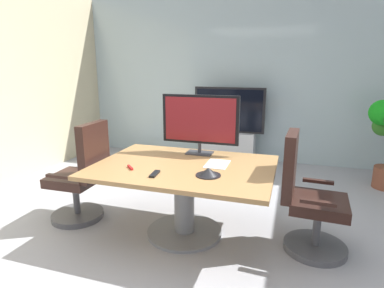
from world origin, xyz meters
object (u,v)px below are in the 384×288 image
(conference_table, at_px, (184,183))
(tv_monitor, at_px, (200,121))
(conference_phone, at_px, (208,172))
(wall_display_unit, at_px, (229,138))
(office_chair_right, at_px, (308,203))
(office_chair_left, at_px, (82,180))
(remote_control, at_px, (155,174))

(conference_table, relative_size, tv_monitor, 2.03)
(conference_phone, bearing_deg, wall_display_unit, 97.71)
(conference_table, bearing_deg, office_chair_right, 4.00)
(wall_display_unit, relative_size, conference_phone, 5.95)
(tv_monitor, distance_m, wall_display_unit, 2.20)
(tv_monitor, bearing_deg, wall_display_unit, 92.70)
(wall_display_unit, distance_m, conference_phone, 2.81)
(office_chair_left, xyz_separation_m, office_chair_right, (2.30, 0.13, 0.00))
(tv_monitor, xyz_separation_m, remote_control, (-0.18, -0.79, -0.35))
(office_chair_left, distance_m, office_chair_right, 2.30)
(conference_phone, bearing_deg, office_chair_right, 19.73)
(conference_table, xyz_separation_m, remote_control, (-0.15, -0.35, 0.20))
(wall_display_unit, bearing_deg, conference_table, -88.37)
(office_chair_left, relative_size, office_chair_right, 1.00)
(conference_phone, height_order, remote_control, conference_phone)
(tv_monitor, relative_size, remote_control, 4.94)
(office_chair_left, relative_size, tv_monitor, 1.30)
(office_chair_right, xyz_separation_m, wall_display_unit, (-1.22, 2.46, -0.01))
(office_chair_right, distance_m, tv_monitor, 1.34)
(conference_table, distance_m, wall_display_unit, 2.55)
(office_chair_left, distance_m, tv_monitor, 1.42)
(wall_display_unit, height_order, conference_phone, wall_display_unit)
(conference_table, height_order, wall_display_unit, wall_display_unit)
(office_chair_left, xyz_separation_m, remote_control, (1.00, -0.30, 0.28))
(tv_monitor, height_order, conference_phone, tv_monitor)
(office_chair_left, bearing_deg, office_chair_right, 91.77)
(conference_table, height_order, office_chair_left, office_chair_left)
(remote_control, bearing_deg, tv_monitor, 71.51)
(office_chair_right, height_order, tv_monitor, tv_monitor)
(office_chair_right, height_order, wall_display_unit, wall_display_unit)
(office_chair_right, xyz_separation_m, remote_control, (-1.30, -0.43, 0.28))
(office_chair_right, bearing_deg, conference_phone, 113.09)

